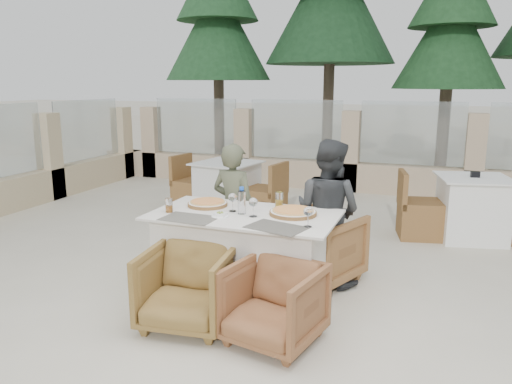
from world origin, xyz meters
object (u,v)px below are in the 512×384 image
(armchair_far_right, at_px, (318,247))
(diner_left, at_px, (234,209))
(armchair_near_right, at_px, (273,304))
(diner_right, at_px, (328,212))
(armchair_near_left, at_px, (188,287))
(bg_table_b, at_px, (472,208))
(wine_glass_near, at_px, (253,206))
(wine_glass_centre, at_px, (233,201))
(pizza_right, at_px, (293,212))
(olive_dish, at_px, (220,214))
(pizza_left, at_px, (208,203))
(beer_glass_right, at_px, (279,200))
(dining_table, at_px, (244,256))
(beer_glass_left, at_px, (169,205))
(bg_table_a, at_px, (227,189))
(wine_glass_corner, at_px, (308,216))
(water_bottle, at_px, (242,200))
(armchair_far_left, at_px, (245,242))

(armchair_far_right, xyz_separation_m, diner_left, (-0.85, -0.05, 0.32))
(armchair_near_right, distance_m, diner_right, 1.34)
(armchair_near_left, relative_size, bg_table_b, 0.42)
(wine_glass_near, bearing_deg, wine_glass_centre, 156.24)
(wine_glass_near, bearing_deg, bg_table_b, 54.22)
(pizza_right, xyz_separation_m, bg_table_b, (1.56, 2.41, -0.41))
(olive_dish, bearing_deg, wine_glass_near, 21.32)
(bg_table_b, bearing_deg, armchair_near_right, -126.99)
(pizza_left, relative_size, beer_glass_right, 2.58)
(armchair_far_right, bearing_deg, diner_right, -148.93)
(dining_table, relative_size, pizza_right, 3.94)
(pizza_right, relative_size, beer_glass_left, 3.24)
(pizza_left, relative_size, wine_glass_centre, 1.99)
(armchair_near_right, xyz_separation_m, diner_left, (-0.82, 1.21, 0.36))
(pizza_right, relative_size, bg_table_a, 0.25)
(armchair_near_right, bearing_deg, wine_glass_corner, 85.70)
(bg_table_a, relative_size, bg_table_b, 1.00)
(beer_glass_left, distance_m, armchair_near_left, 0.80)
(diner_left, xyz_separation_m, bg_table_a, (-0.94, 1.99, -0.27))
(water_bottle, height_order, armchair_far_left, water_bottle)
(bg_table_a, bearing_deg, armchair_near_left, -62.17)
(diner_left, bearing_deg, water_bottle, 129.28)
(armchair_near_left, xyz_separation_m, diner_left, (-0.11, 1.20, 0.34))
(wine_glass_corner, height_order, bg_table_a, wine_glass_corner)
(pizza_left, bearing_deg, armchair_far_left, 69.55)
(pizza_right, bearing_deg, armchair_far_left, 141.85)
(wine_glass_centre, xyz_separation_m, bg_table_a, (-1.14, 2.51, -0.48))
(beer_glass_left, bearing_deg, diner_left, 67.65)
(water_bottle, relative_size, wine_glass_near, 1.29)
(pizza_left, distance_m, beer_glass_left, 0.39)
(diner_left, bearing_deg, pizza_left, 88.30)
(bg_table_b, bearing_deg, armchair_far_right, -139.04)
(water_bottle, xyz_separation_m, bg_table_a, (-1.25, 2.55, -0.50))
(beer_glass_right, distance_m, olive_dish, 0.61)
(wine_glass_centre, bearing_deg, beer_glass_left, -156.63)
(pizza_right, xyz_separation_m, beer_glass_right, (-0.19, 0.21, 0.04))
(wine_glass_corner, relative_size, diner_left, 0.14)
(armchair_near_right, bearing_deg, diner_right, 96.87)
(dining_table, distance_m, armchair_far_left, 0.67)
(beer_glass_right, relative_size, armchair_near_right, 0.22)
(pizza_right, relative_size, beer_glass_right, 2.87)
(dining_table, relative_size, wine_glass_centre, 8.70)
(bg_table_b, bearing_deg, bg_table_a, 167.63)
(beer_glass_right, distance_m, armchair_near_left, 1.18)
(dining_table, relative_size, diner_left, 1.23)
(beer_glass_left, xyz_separation_m, diner_right, (1.23, 0.80, -0.14))
(bg_table_a, bearing_deg, armchair_far_right, -37.69)
(beer_glass_left, distance_m, bg_table_b, 3.78)
(armchair_far_left, bearing_deg, beer_glass_left, 70.29)
(bg_table_a, height_order, bg_table_b, same)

